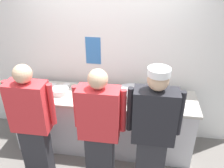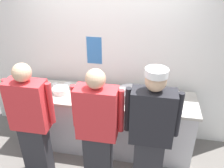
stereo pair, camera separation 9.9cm
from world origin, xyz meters
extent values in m
plane|color=slate|center=(0.00, 0.00, 0.00)|extent=(9.00, 9.00, 0.00)
cube|color=white|center=(0.00, 0.82, 1.42)|extent=(4.19, 0.10, 2.85)
cube|color=#3370B7|center=(-0.22, 0.77, 1.46)|extent=(0.23, 0.01, 0.42)
cube|color=silver|center=(0.00, 0.36, 0.45)|extent=(2.62, 0.62, 0.89)
cube|color=#B7B2A8|center=(0.00, 0.36, 0.91)|extent=(2.67, 0.67, 0.04)
cube|color=#2D2D33|center=(-0.77, -0.35, 0.41)|extent=(0.34, 0.20, 0.81)
cube|color=red|center=(-0.77, -0.35, 1.13)|extent=(0.47, 0.24, 0.64)
cylinder|color=red|center=(-1.04, -0.31, 1.16)|extent=(0.07, 0.07, 0.55)
cylinder|color=red|center=(-0.50, -0.31, 1.16)|extent=(0.07, 0.07, 0.55)
sphere|color=tan|center=(-0.77, -0.35, 1.57)|extent=(0.22, 0.22, 0.22)
cube|color=#2D2D33|center=(0.08, -0.36, 0.41)|extent=(0.34, 0.20, 0.81)
cube|color=red|center=(0.08, -0.36, 1.14)|extent=(0.48, 0.24, 0.64)
cylinder|color=red|center=(-0.19, -0.32, 1.17)|extent=(0.07, 0.07, 0.55)
cylinder|color=red|center=(0.36, -0.32, 1.17)|extent=(0.07, 0.07, 0.55)
sphere|color=tan|center=(0.08, -0.36, 1.58)|extent=(0.22, 0.22, 0.22)
cube|color=#2D2D33|center=(0.71, -0.35, 0.41)|extent=(0.34, 0.20, 0.83)
cube|color=#232328|center=(0.71, -0.35, 1.16)|extent=(0.48, 0.24, 0.66)
cylinder|color=#232328|center=(0.43, -0.31, 1.19)|extent=(0.07, 0.07, 0.56)
cylinder|color=#232328|center=(0.98, -0.31, 1.19)|extent=(0.07, 0.07, 0.56)
sphere|color=tan|center=(0.71, -0.35, 1.60)|extent=(0.22, 0.22, 0.22)
cylinder|color=white|center=(0.71, -0.35, 1.70)|extent=(0.24, 0.24, 0.08)
cylinder|color=white|center=(0.79, 0.32, 0.94)|extent=(0.24, 0.24, 0.01)
cylinder|color=white|center=(0.79, 0.32, 0.95)|extent=(0.24, 0.24, 0.01)
cylinder|color=white|center=(0.79, 0.32, 0.96)|extent=(0.24, 0.24, 0.01)
cylinder|color=white|center=(0.79, 0.32, 0.98)|extent=(0.24, 0.24, 0.01)
cylinder|color=white|center=(0.79, 0.32, 0.99)|extent=(0.24, 0.24, 0.01)
cylinder|color=white|center=(0.79, 0.32, 1.00)|extent=(0.24, 0.24, 0.01)
cylinder|color=white|center=(0.79, 0.32, 1.01)|extent=(0.24, 0.24, 0.01)
cylinder|color=white|center=(0.79, 0.32, 1.02)|extent=(0.24, 0.24, 0.01)
cylinder|color=white|center=(-0.63, 0.33, 0.94)|extent=(0.24, 0.24, 0.01)
cylinder|color=white|center=(-0.63, 0.33, 0.95)|extent=(0.24, 0.24, 0.01)
cylinder|color=white|center=(-0.63, 0.33, 0.96)|extent=(0.24, 0.24, 0.01)
cylinder|color=white|center=(-0.63, 0.33, 0.98)|extent=(0.24, 0.24, 0.01)
cylinder|color=white|center=(-0.63, 0.33, 0.99)|extent=(0.24, 0.24, 0.01)
cylinder|color=white|center=(-0.63, 0.33, 1.00)|extent=(0.24, 0.24, 0.01)
cylinder|color=white|center=(-0.63, 0.33, 1.01)|extent=(0.24, 0.24, 0.01)
cylinder|color=#B7BABF|center=(0.40, 0.37, 1.00)|extent=(0.39, 0.39, 0.12)
cube|color=#B7BABF|center=(-0.07, 0.37, 0.95)|extent=(0.52, 0.43, 0.02)
cylinder|color=#E5E066|center=(-0.37, 0.29, 1.01)|extent=(0.06, 0.06, 0.15)
cone|color=#E5E066|center=(-0.37, 0.29, 1.10)|extent=(0.05, 0.05, 0.04)
cylinder|color=white|center=(-0.61, 0.54, 0.96)|extent=(0.11, 0.11, 0.04)
cylinder|color=red|center=(-0.61, 0.54, 0.97)|extent=(0.09, 0.09, 0.01)
cylinder|color=white|center=(-0.79, 0.49, 0.96)|extent=(0.09, 0.09, 0.05)
cylinder|color=#5B932D|center=(-0.79, 0.49, 0.98)|extent=(0.07, 0.07, 0.01)
cylinder|color=white|center=(-0.95, 0.17, 0.95)|extent=(0.10, 0.10, 0.04)
cylinder|color=#5B932D|center=(-0.95, 0.17, 0.96)|extent=(0.08, 0.08, 0.01)
cylinder|color=white|center=(1.00, 0.35, 0.96)|extent=(0.10, 0.10, 0.05)
cylinder|color=#5B932D|center=(1.00, 0.35, 0.98)|extent=(0.08, 0.08, 0.01)
cylinder|color=white|center=(-1.11, 0.24, 0.99)|extent=(0.09, 0.09, 0.11)
cube|color=#B7BABF|center=(-0.12, 0.28, 0.94)|extent=(0.19, 0.03, 0.01)
cube|color=black|center=(-0.25, 0.28, 0.94)|extent=(0.09, 0.03, 0.02)
camera|label=1|loc=(0.56, -2.53, 2.71)|focal=38.02mm
camera|label=2|loc=(0.65, -2.51, 2.71)|focal=38.02mm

